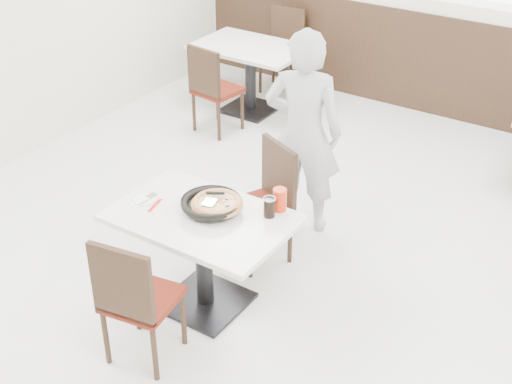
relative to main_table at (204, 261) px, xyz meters
The scene contains 18 objects.
floor 0.68m from the main_table, 78.31° to the left, with size 7.00×7.00×0.00m, color beige.
wainscot_back 4.04m from the main_table, 88.38° to the left, with size 5.90×0.03×1.10m, color black.
main_table is the anchor object (origin of this frame).
chair_near 0.62m from the main_table, 91.55° to the right, with size 0.42×0.42×0.95m, color black, non-canonical shape.
chair_far 0.69m from the main_table, 89.82° to the left, with size 0.42×0.42×0.95m, color black, non-canonical shape.
trivet 0.41m from the main_table, 58.48° to the left, with size 0.13×0.13×0.04m, color black.
pizza_pan 0.43m from the main_table, 76.32° to the left, with size 0.38×0.38×0.01m, color black.
pizza 0.45m from the main_table, 58.12° to the left, with size 0.35×0.35×0.02m, color tan.
pizza_server 0.47m from the main_table, 55.41° to the left, with size 0.08×0.10×0.00m, color white.
napkin 0.57m from the main_table, 169.95° to the right, with size 0.18×0.18×0.00m, color white.
side_plate 0.59m from the main_table, behind, with size 0.16×0.16×0.01m, color white.
fork 0.58m from the main_table, 168.44° to the right, with size 0.01×0.14×0.00m, color white.
cola_glass 0.63m from the main_table, 32.81° to the left, with size 0.08×0.08×0.13m, color black.
red_cup 0.70m from the main_table, 41.51° to the left, with size 0.09×0.09×0.16m, color red.
diner_person 1.36m from the main_table, 88.45° to the left, with size 0.62×0.41×1.70m, color #A9A9AE.
bg_table_left 3.41m from the main_table, 118.39° to the left, with size 1.20×0.80×0.75m, color silver, non-canonical shape.
bg_chair_left_near 2.88m from the main_table, 124.20° to the left, with size 0.42×0.42×0.95m, color black, non-canonical shape.
bg_chair_left_far 4.04m from the main_table, 114.14° to the left, with size 0.42×0.42×0.95m, color black, non-canonical shape.
Camera 1 is at (2.40, -3.69, 3.31)m, focal length 50.00 mm.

